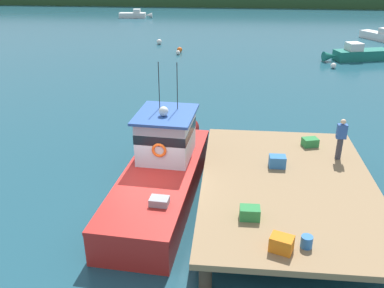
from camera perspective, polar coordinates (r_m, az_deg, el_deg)
name	(u,v)px	position (r m, az deg, el deg)	size (l,w,h in m)	color
ground_plane	(153,204)	(15.73, -5.26, -8.12)	(200.00, 200.00, 0.00)	#1E4C5B
dock	(288,185)	(15.08, 12.90, -5.50)	(6.00, 9.00, 1.20)	#4C3D2D
main_fishing_boat	(163,168)	(15.98, -3.92, -3.29)	(3.14, 9.91, 4.80)	red
crate_single_far	(310,142)	(17.87, 15.70, 0.24)	(0.60, 0.44, 0.34)	#2D8442
crate_stack_mid_dock	(282,244)	(11.74, 12.03, -13.07)	(0.60, 0.44, 0.44)	orange
crate_single_by_cleat	(250,213)	(12.83, 7.84, -9.23)	(0.60, 0.44, 0.38)	#2D8442
crate_stack_near_edge	(277,161)	(15.87, 11.48, -2.32)	(0.60, 0.44, 0.43)	#3370B2
bait_bucket	(307,242)	(12.05, 15.27, -12.64)	(0.32, 0.32, 0.34)	#2866B2
deckhand_by_the_boat	(341,138)	(16.84, 19.50, 0.74)	(0.36, 0.22, 1.63)	#383842
moored_boat_off_the_point	(135,15)	(60.93, -7.75, 16.96)	(4.55, 1.43, 1.14)	silver
moored_boat_mid_harbor	(382,36)	(48.72, 24.32, 13.18)	(3.57, 4.81, 1.29)	white
moored_boat_near_channel	(357,54)	(38.94, 21.48, 11.28)	(5.87, 2.70, 1.47)	#196B5B
mooring_buoy_spare_mooring	(178,53)	(38.36, -1.90, 12.28)	(0.39, 0.39, 0.39)	silver
mooring_buoy_outer	(159,42)	(42.84, -4.46, 13.64)	(0.51, 0.51, 0.51)	silver
mooring_buoy_inshore	(180,50)	(39.28, -1.69, 12.65)	(0.48, 0.48, 0.48)	#EA5B19
mooring_buoy_channel_marker	(333,66)	(35.49, 18.61, 10.02)	(0.44, 0.44, 0.44)	silver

